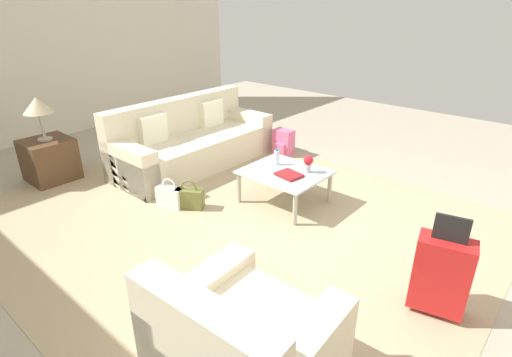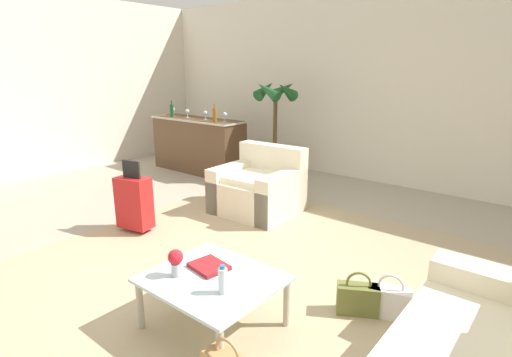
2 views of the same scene
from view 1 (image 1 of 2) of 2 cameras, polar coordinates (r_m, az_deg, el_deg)
ground_plane at (r=4.28m, az=4.21°, el=-7.38°), size 12.00×12.00×0.00m
wall_right at (r=7.81m, az=-28.02°, el=16.52°), size 0.12×8.00×3.10m
area_rug at (r=4.48m, az=-3.51°, el=-5.73°), size 5.20×4.40×0.01m
couch at (r=5.93m, az=-9.38°, el=4.95°), size 0.95×2.41×0.94m
armchair at (r=2.64m, az=-2.28°, el=-23.27°), size 1.04×0.96×0.86m
coffee_table at (r=4.68m, az=4.11°, el=0.50°), size 0.92×0.80×0.41m
water_bottle at (r=4.81m, az=2.98°, el=3.05°), size 0.06×0.06×0.20m
coffee_table_book at (r=4.53m, az=4.74°, el=0.53°), size 0.31×0.26×0.03m
flower_vase at (r=4.61m, az=7.48°, el=2.30°), size 0.11×0.11×0.21m
side_table at (r=6.01m, az=-27.38°, el=2.41°), size 0.58×0.58×0.56m
table_lamp at (r=5.82m, az=-28.75°, el=9.03°), size 0.37×0.37×0.56m
suitcase_red at (r=3.38m, az=24.93°, el=-12.22°), size 0.44×0.31×0.85m
handbag_olive at (r=4.70m, az=-9.48°, el=-2.77°), size 0.35×0.28×0.36m
handbag_tan at (r=5.33m, az=2.21°, el=0.90°), size 0.32×0.14×0.36m
handbag_white at (r=4.79m, az=-12.18°, el=-2.49°), size 0.35×0.22×0.36m
backpack_pink at (r=6.26m, az=3.88°, el=5.11°), size 0.31×0.26×0.40m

